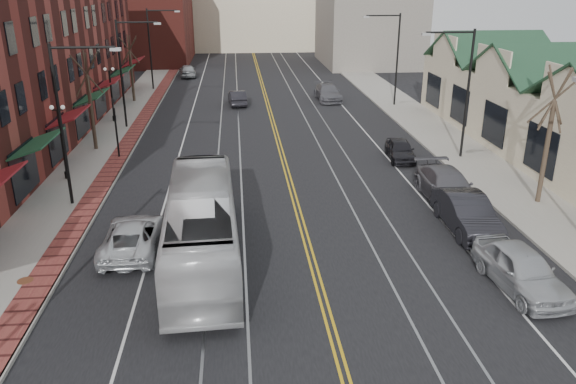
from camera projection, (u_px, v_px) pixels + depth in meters
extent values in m
cube|color=gray|center=(82.00, 179.00, 32.59)|extent=(4.00, 120.00, 0.15)
cube|color=gray|center=(480.00, 167.00, 34.67)|extent=(4.00, 120.00, 0.15)
cube|color=maroon|center=(137.00, 9.00, 76.26)|extent=(14.00, 18.00, 14.00)
cube|color=beige|center=(251.00, 20.00, 92.49)|extent=(22.00, 14.00, 9.00)
cube|color=slate|center=(368.00, 22.00, 74.84)|extent=(12.00, 16.00, 11.00)
cylinder|color=black|center=(61.00, 127.00, 27.45)|extent=(0.16, 0.16, 8.00)
cylinder|color=black|center=(83.00, 47.00, 26.23)|extent=(3.00, 0.12, 0.12)
cube|color=#999999|center=(115.00, 49.00, 26.39)|extent=(0.50, 0.25, 0.15)
cylinder|color=black|center=(121.00, 75.00, 42.33)|extent=(0.16, 0.16, 8.00)
cylinder|color=black|center=(137.00, 22.00, 41.10)|extent=(3.00, 0.12, 0.12)
cube|color=#999999|center=(157.00, 24.00, 41.27)|extent=(0.50, 0.25, 0.15)
cylinder|color=black|center=(150.00, 50.00, 57.21)|extent=(0.16, 0.16, 8.00)
cylinder|color=black|center=(162.00, 10.00, 55.98)|extent=(3.00, 0.12, 0.12)
cube|color=#999999|center=(177.00, 11.00, 56.15)|extent=(0.50, 0.25, 0.15)
cylinder|color=black|center=(467.00, 95.00, 35.03)|extent=(0.16, 0.16, 8.00)
cylinder|color=black|center=(450.00, 32.00, 33.54)|extent=(3.00, 0.12, 0.12)
cube|color=#999999|center=(426.00, 34.00, 33.45)|extent=(0.50, 0.25, 0.15)
cylinder|color=black|center=(397.00, 60.00, 49.91)|extent=(0.16, 0.16, 8.00)
cylinder|color=black|center=(383.00, 16.00, 48.42)|extent=(3.00, 0.12, 0.12)
cube|color=#999999|center=(366.00, 17.00, 48.33)|extent=(0.50, 0.25, 0.15)
cylinder|color=black|center=(67.00, 175.00, 32.42)|extent=(0.28, 0.28, 0.40)
cylinder|color=black|center=(63.00, 145.00, 31.77)|extent=(0.14, 0.14, 4.00)
cube|color=black|center=(58.00, 110.00, 31.06)|extent=(0.60, 0.06, 0.06)
sphere|color=white|center=(52.00, 107.00, 30.98)|extent=(0.24, 0.24, 0.24)
sphere|color=white|center=(63.00, 107.00, 31.03)|extent=(0.24, 0.24, 0.24)
cylinder|color=black|center=(114.00, 118.00, 45.44)|extent=(0.28, 0.28, 0.40)
cylinder|color=black|center=(112.00, 96.00, 44.79)|extent=(0.14, 0.14, 4.00)
cube|color=black|center=(109.00, 71.00, 44.08)|extent=(0.60, 0.06, 0.06)
sphere|color=white|center=(105.00, 69.00, 44.00)|extent=(0.24, 0.24, 0.24)
sphere|color=white|center=(113.00, 69.00, 44.05)|extent=(0.24, 0.24, 0.24)
cylinder|color=#382B21|center=(92.00, 113.00, 37.22)|extent=(0.24, 0.24, 4.90)
cylinder|color=#382B21|center=(87.00, 74.00, 36.31)|extent=(0.58, 1.37, 2.90)
cylinder|color=#382B21|center=(87.00, 74.00, 36.31)|extent=(1.60, 0.66, 2.78)
cylinder|color=#382B21|center=(87.00, 74.00, 36.31)|extent=(0.53, 1.23, 2.96)
cylinder|color=#382B21|center=(87.00, 74.00, 36.31)|extent=(1.69, 1.03, 2.64)
cylinder|color=#382B21|center=(87.00, 74.00, 36.31)|extent=(1.78, 1.29, 2.48)
cylinder|color=#382B21|center=(132.00, 76.00, 52.16)|extent=(0.24, 0.24, 4.55)
cylinder|color=#382B21|center=(129.00, 50.00, 51.31)|extent=(0.55, 1.28, 2.69)
cylinder|color=#382B21|center=(129.00, 50.00, 51.31)|extent=(1.49, 0.62, 2.58)
cylinder|color=#382B21|center=(129.00, 50.00, 51.31)|extent=(0.50, 1.15, 2.75)
cylinder|color=#382B21|center=(129.00, 50.00, 51.31)|extent=(1.57, 0.97, 2.45)
cylinder|color=#382B21|center=(129.00, 50.00, 51.31)|extent=(1.66, 1.20, 2.30)
cylinder|color=#382B21|center=(546.00, 153.00, 28.17)|extent=(0.24, 0.24, 5.25)
cylinder|color=#382B21|center=(555.00, 99.00, 27.20)|extent=(0.61, 1.46, 3.10)
cylinder|color=#382B21|center=(555.00, 99.00, 27.20)|extent=(1.70, 0.70, 2.97)
cylinder|color=#382B21|center=(555.00, 99.00, 27.20)|extent=(0.56, 1.31, 3.17)
cylinder|color=#382B21|center=(555.00, 99.00, 27.20)|extent=(1.80, 1.10, 2.82)
cylinder|color=#382B21|center=(555.00, 99.00, 27.20)|extent=(1.90, 1.37, 2.65)
cylinder|color=#592D19|center=(25.00, 281.00, 21.47)|extent=(0.60, 0.60, 0.02)
cylinder|color=black|center=(117.00, 133.00, 35.83)|extent=(0.12, 0.12, 3.20)
imported|color=black|center=(114.00, 105.00, 35.20)|extent=(0.18, 0.15, 0.90)
imported|color=silver|center=(202.00, 226.00, 22.76)|extent=(3.14, 11.49, 3.17)
imported|color=silver|center=(133.00, 236.00, 23.89)|extent=(2.34, 5.05, 1.40)
imported|color=#B4B6BB|center=(521.00, 269.00, 20.96)|extent=(2.35, 4.93, 1.63)
imported|color=black|center=(467.00, 213.00, 25.85)|extent=(1.85, 5.15, 1.69)
imported|color=#5B5960|center=(447.00, 186.00, 29.31)|extent=(2.30, 5.61, 1.62)
imported|color=black|center=(400.00, 150.00, 36.06)|extent=(1.89, 4.00, 1.32)
imported|color=black|center=(237.00, 98.00, 51.60)|extent=(1.79, 4.18, 1.34)
imported|color=slate|center=(328.00, 92.00, 53.54)|extent=(2.24, 5.26, 1.51)
imported|color=#9CA0A3|center=(188.00, 71.00, 66.18)|extent=(2.30, 4.56, 1.49)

